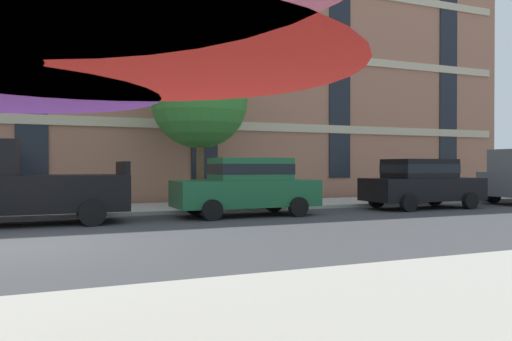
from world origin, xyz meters
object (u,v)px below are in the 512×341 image
at_px(street_tree_middle, 201,99).
at_px(pickup_black, 15,186).
at_px(sedan_black, 421,182).
at_px(sedan_green, 247,185).

bearing_deg(street_tree_middle, pickup_black, -153.76).
bearing_deg(sedan_black, sedan_green, 180.00).
relative_size(sedan_black, street_tree_middle, 0.78).
bearing_deg(pickup_black, street_tree_middle, 26.24).
xyz_separation_m(pickup_black, street_tree_middle, (5.84, 2.88, 2.90)).
distance_m(sedan_green, sedan_black, 6.77).
relative_size(pickup_black, street_tree_middle, 0.90).
bearing_deg(sedan_green, sedan_black, 0.00).
height_order(sedan_green, sedan_black, same).
xyz_separation_m(pickup_black, sedan_black, (13.21, -0.00, -0.08)).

